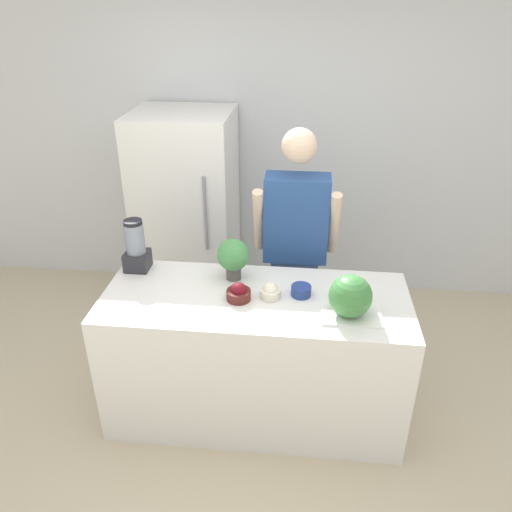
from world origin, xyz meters
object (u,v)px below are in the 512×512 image
blender (136,248)px  person (295,249)px  bowl_cherries (239,293)px  bowl_cream (270,292)px  refrigerator (188,214)px  potted_plant (233,256)px  watermelon (350,296)px  bowl_small_blue (301,291)px

blender → person: bearing=20.1°
person → blender: size_ratio=5.08×
person → bowl_cherries: size_ratio=12.16×
person → bowl_cream: size_ratio=14.04×
refrigerator → blender: 1.06m
refrigerator → potted_plant: size_ratio=6.29×
refrigerator → bowl_cherries: (0.61, -1.33, 0.09)m
bowl_cream → blender: (-0.88, 0.25, 0.11)m
person → watermelon: 0.84m
watermelon → bowl_cream: (-0.44, 0.15, -0.09)m
blender → refrigerator: bearing=85.3°
bowl_cherries → blender: (-0.70, 0.29, 0.11)m
blender → bowl_cherries: bearing=-22.8°
refrigerator → bowl_cherries: bearing=-65.3°
bowl_small_blue → bowl_cherries: bearing=-167.2°
refrigerator → bowl_small_blue: 1.58m
refrigerator → bowl_cream: size_ratio=13.56×
person → bowl_cherries: (-0.30, -0.66, 0.04)m
blender → bowl_cream: bearing=-16.2°
bowl_small_blue → person: bearing=95.4°
person → watermelon: size_ratio=7.29×
person → potted_plant: 0.58m
bowl_cherries → potted_plant: size_ratio=0.54×
watermelon → bowl_cherries: size_ratio=1.67×
bowl_small_blue → watermelon: bearing=-35.4°
refrigerator → watermelon: bearing=-49.2°
person → bowl_small_blue: (0.05, -0.58, 0.02)m
watermelon → potted_plant: size_ratio=0.89×
refrigerator → bowl_cream: refrigerator is taller
bowl_cherries → potted_plant: (-0.06, 0.23, 0.11)m
blender → potted_plant: (0.63, -0.06, 0.00)m
bowl_cream → blender: 0.92m
bowl_small_blue → refrigerator: bearing=127.9°
bowl_small_blue → blender: 1.08m
refrigerator → bowl_small_blue: size_ratio=14.05×
bowl_cherries → bowl_small_blue: 0.37m
watermelon → bowl_small_blue: 0.34m
bowl_cherries → blender: blender is taller
potted_plant → bowl_small_blue: bearing=-19.9°
watermelon → bowl_small_blue: size_ratio=1.99×
refrigerator → bowl_cream: (0.79, -1.29, 0.09)m
bowl_cream → potted_plant: (-0.25, 0.20, 0.12)m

